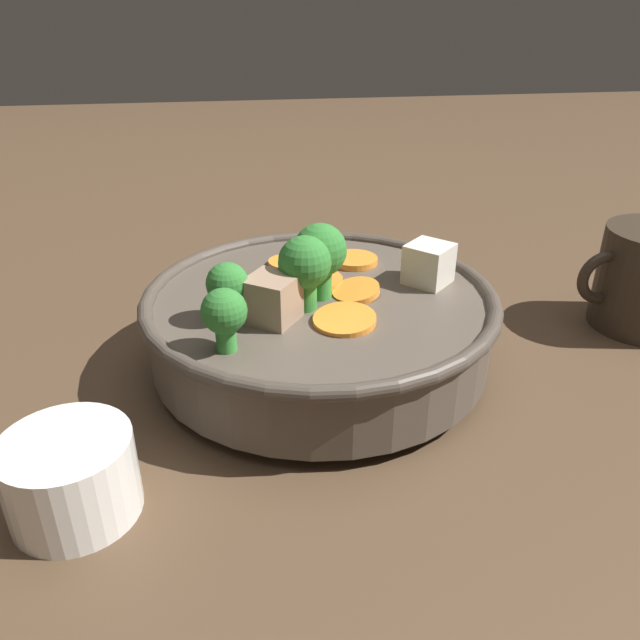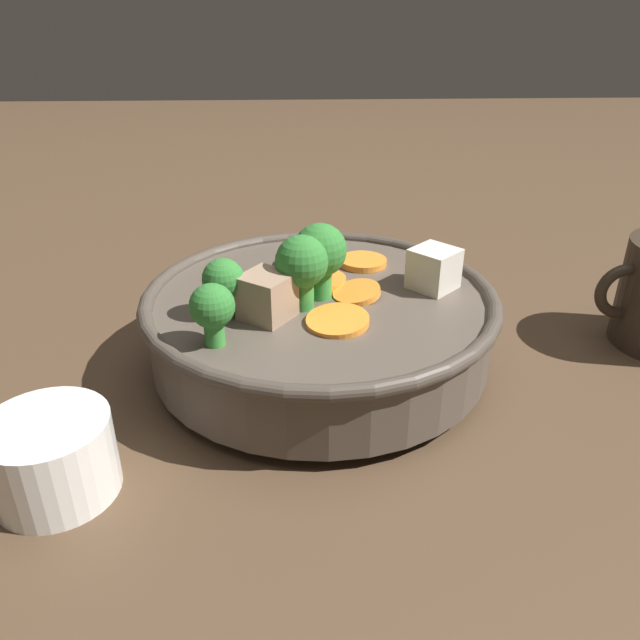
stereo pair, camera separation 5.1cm
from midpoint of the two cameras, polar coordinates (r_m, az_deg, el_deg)
name	(u,v)px [view 2 (the right image)]	position (r m, az deg, el deg)	size (l,w,h in m)	color
ground_plane	(320,363)	(0.54, 2.76, -4.07)	(3.00, 3.00, 0.00)	#4C3826
stirfry_bowl	(320,317)	(0.51, 2.83, 0.17)	(0.29, 0.29, 0.13)	#51473D
tea_cup	(51,456)	(0.42, -20.12, -11.74)	(0.08, 0.08, 0.05)	white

